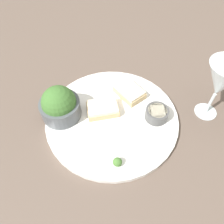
{
  "coord_description": "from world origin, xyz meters",
  "views": [
    {
      "loc": [
        0.12,
        -0.33,
        0.49
      ],
      "look_at": [
        0.0,
        0.0,
        0.03
      ],
      "focal_mm": 35.0,
      "sensor_mm": 36.0,
      "label": 1
    }
  ],
  "objects_px": {
    "sauce_ramekin": "(157,113)",
    "wine_glass": "(222,81)",
    "salad_bowl": "(60,105)",
    "cheese_toast_far": "(129,92)",
    "cheese_toast_near": "(103,109)"
  },
  "relations": [
    {
      "from": "salad_bowl",
      "to": "cheese_toast_far",
      "type": "relative_size",
      "value": 1.04
    },
    {
      "from": "cheese_toast_near",
      "to": "sauce_ramekin",
      "type": "bearing_deg",
      "value": 12.02
    },
    {
      "from": "sauce_ramekin",
      "to": "wine_glass",
      "type": "bearing_deg",
      "value": 31.15
    },
    {
      "from": "salad_bowl",
      "to": "wine_glass",
      "type": "relative_size",
      "value": 0.62
    },
    {
      "from": "sauce_ramekin",
      "to": "cheese_toast_far",
      "type": "relative_size",
      "value": 0.6
    },
    {
      "from": "wine_glass",
      "to": "cheese_toast_far",
      "type": "bearing_deg",
      "value": -174.04
    },
    {
      "from": "salad_bowl",
      "to": "cheese_toast_near",
      "type": "bearing_deg",
      "value": 24.24
    },
    {
      "from": "sauce_ramekin",
      "to": "wine_glass",
      "type": "relative_size",
      "value": 0.35
    },
    {
      "from": "salad_bowl",
      "to": "cheese_toast_near",
      "type": "relative_size",
      "value": 1.04
    },
    {
      "from": "cheese_toast_near",
      "to": "cheese_toast_far",
      "type": "xyz_separation_m",
      "value": [
        0.05,
        0.08,
        0.0
      ]
    },
    {
      "from": "salad_bowl",
      "to": "cheese_toast_far",
      "type": "bearing_deg",
      "value": 40.69
    },
    {
      "from": "salad_bowl",
      "to": "sauce_ramekin",
      "type": "bearing_deg",
      "value": 17.31
    },
    {
      "from": "wine_glass",
      "to": "sauce_ramekin",
      "type": "bearing_deg",
      "value": -148.85
    },
    {
      "from": "cheese_toast_far",
      "to": "salad_bowl",
      "type": "bearing_deg",
      "value": -139.31
    },
    {
      "from": "salad_bowl",
      "to": "sauce_ramekin",
      "type": "distance_m",
      "value": 0.25
    }
  ]
}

